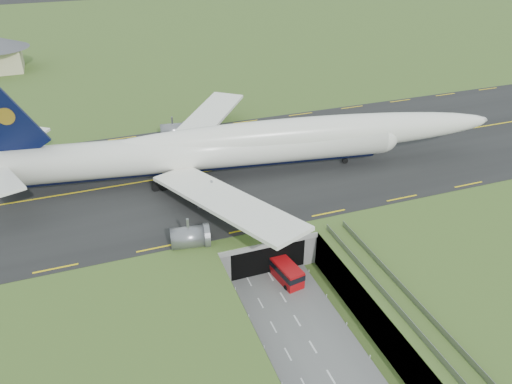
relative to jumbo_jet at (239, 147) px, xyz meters
name	(u,v)px	position (x,y,z in m)	size (l,w,h in m)	color
ground	(289,307)	(-2.75, -30.22, -11.59)	(900.00, 900.00, 0.00)	#476227
airfield_deck	(289,291)	(-2.75, -30.22, -8.59)	(800.00, 800.00, 6.00)	gray
trench_road	(311,345)	(-2.75, -37.72, -11.49)	(12.00, 75.00, 0.20)	slate
taxiway	(221,169)	(-2.75, 2.78, -5.50)	(800.00, 44.00, 0.18)	black
tunnel_portal	(250,226)	(-2.75, -13.50, -8.26)	(17.00, 22.30, 6.00)	gray
guideway	(447,360)	(8.25, -49.33, -6.27)	(3.00, 53.00, 7.05)	#A8A8A3
jumbo_jet	(239,147)	(0.00, 0.00, 0.00)	(98.24, 62.04, 20.74)	white
shuttle_tram	(285,270)	(-0.87, -24.22, -9.98)	(3.84, 7.47, 2.92)	#AD0B0F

